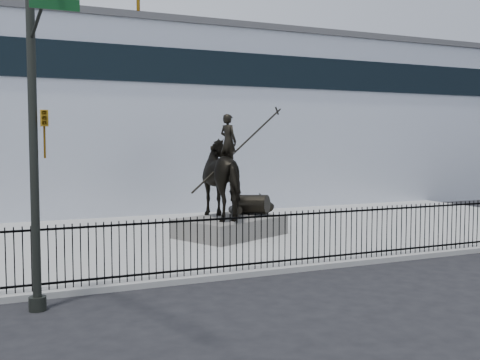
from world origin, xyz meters
name	(u,v)px	position (x,y,z in m)	size (l,w,h in m)	color
ground	(327,280)	(0.00, 0.00, 0.00)	(120.00, 120.00, 0.00)	black
plaza	(225,235)	(0.00, 7.00, 0.07)	(30.00, 12.00, 0.15)	#989895
building	(140,125)	(0.00, 20.00, 4.50)	(44.00, 14.00, 9.00)	white
picket_fence	(303,237)	(0.00, 1.25, 0.90)	(22.10, 0.10, 1.50)	black
statue_plinth	(230,227)	(-0.06, 6.29, 0.48)	(3.57, 2.45, 0.67)	#5C5854
equestrian_statue	(232,178)	(0.00, 6.32, 2.22)	(4.20, 3.57, 3.88)	black
traffic_signal_left	(49,116)	(-6.75, -0.62, 4.03)	(1.52, 4.84, 7.00)	black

